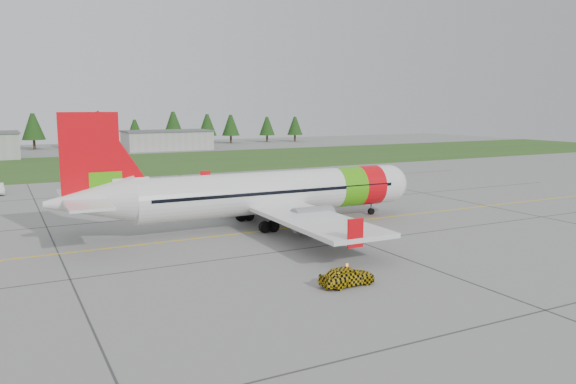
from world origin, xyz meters
TOP-DOWN VIEW (x-y plane):
  - ground at (0.00, 0.00)m, footprint 320.00×320.00m
  - aircraft at (5.58, 10.37)m, footprint 39.09×35.86m
  - follow_me_car at (1.91, -10.33)m, footprint 1.41×1.65m
  - grass_strip at (0.00, 82.00)m, footprint 320.00×50.00m
  - taxi_guideline at (0.00, 8.00)m, footprint 120.00×0.25m
  - hangar_east at (25.00, 118.00)m, footprint 24.00×12.00m
  - treeline at (0.00, 138.00)m, footprint 160.00×8.00m

SIDE VIEW (x-z plane):
  - ground at x=0.00m, z-range 0.00..0.00m
  - taxi_guideline at x=0.00m, z-range 0.00..0.02m
  - grass_strip at x=0.00m, z-range 0.00..0.03m
  - follow_me_car at x=1.91m, z-range 0.00..4.04m
  - hangar_east at x=25.00m, z-range 0.00..5.20m
  - aircraft at x=5.58m, z-range -2.51..9.34m
  - treeline at x=0.00m, z-range 0.00..10.00m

